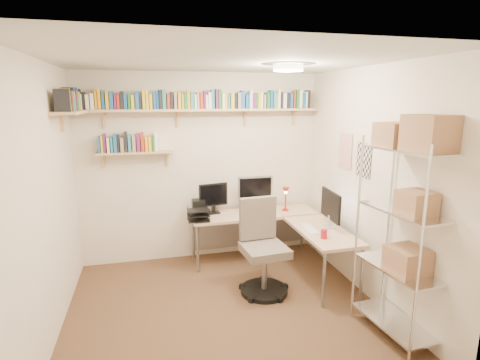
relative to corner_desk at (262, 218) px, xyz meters
name	(u,v)px	position (x,y,z in m)	size (l,w,h in m)	color
ground	(226,311)	(-0.69, -0.97, -0.65)	(3.20, 3.20, 0.00)	#4E3321
room_shell	(225,164)	(-0.69, -0.96, 0.90)	(3.24, 3.04, 2.52)	beige
wall_shelves	(171,110)	(-1.08, 0.34, 1.37)	(3.12, 1.09, 0.79)	tan
corner_desk	(262,218)	(0.00, 0.00, 0.00)	(1.76, 1.68, 1.14)	#D0AA87
office_chair	(262,253)	(-0.20, -0.64, -0.20)	(0.56, 0.57, 1.07)	black
wire_rack	(411,193)	(0.73, -1.80, 0.73)	(0.46, 0.83, 2.04)	silver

